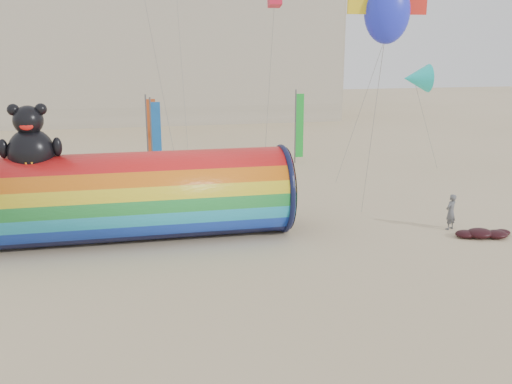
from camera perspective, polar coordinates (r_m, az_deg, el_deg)
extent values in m
plane|color=#CCB58C|center=(22.70, -0.45, -6.88)|extent=(160.00, 160.00, 0.00)
cube|color=#B7AD99|center=(67.16, -19.36, 15.34)|extent=(60.00, 15.00, 20.00)
cube|color=#28303D|center=(59.67, -20.29, 15.92)|extent=(59.50, 0.12, 17.00)
cylinder|color=red|center=(25.20, -11.73, -0.40)|extent=(13.16, 3.84, 3.84)
torus|color=#0F1438|center=(25.99, 2.61, 0.36)|extent=(0.26, 4.02, 4.02)
cylinder|color=black|center=(26.03, 2.94, 0.38)|extent=(0.07, 3.80, 3.80)
ellipsoid|color=black|center=(25.11, -21.54, 3.70)|extent=(1.87, 1.68, 1.97)
ellipsoid|color=#F3A619|center=(24.54, -21.74, 3.18)|extent=(0.96, 0.42, 0.84)
sphere|color=black|center=(24.91, -21.83, 6.66)|extent=(1.21, 1.21, 1.21)
sphere|color=black|center=(24.96, -23.12, 7.57)|extent=(0.48, 0.48, 0.48)
sphere|color=black|center=(24.78, -20.72, 7.75)|extent=(0.48, 0.48, 0.48)
ellipsoid|color=red|center=(24.45, -21.98, 6.13)|extent=(0.53, 0.19, 0.34)
ellipsoid|color=black|center=(25.16, -23.97, 3.98)|extent=(0.39, 0.39, 0.79)
ellipsoid|color=black|center=(24.81, -19.26, 4.30)|extent=(0.39, 0.39, 0.79)
imported|color=#56585E|center=(27.64, 18.90, -1.90)|extent=(0.72, 0.64, 1.67)
ellipsoid|color=#370A0E|center=(27.10, 21.46, -3.86)|extent=(1.17, 0.99, 0.41)
ellipsoid|color=#370A0E|center=(27.33, 22.91, -3.91)|extent=(0.99, 0.84, 0.34)
ellipsoid|color=#370A0E|center=(26.91, 20.21, -3.96)|extent=(0.91, 0.77, 0.32)
ellipsoid|color=#370A0E|center=(27.59, 21.52, -3.68)|extent=(0.78, 0.66, 0.27)
ellipsoid|color=#370A0E|center=(27.86, 23.41, -3.72)|extent=(0.73, 0.62, 0.25)
cylinder|color=#59595E|center=(35.44, -10.39, 5.13)|extent=(0.10, 0.10, 5.20)
cube|color=#175BB0|center=(35.44, -9.89, 5.24)|extent=(0.56, 0.06, 4.50)
cylinder|color=#59595E|center=(37.32, -10.82, 5.59)|extent=(0.10, 0.10, 5.20)
cube|color=#BB461A|center=(37.32, -10.35, 5.69)|extent=(0.56, 0.06, 4.50)
cylinder|color=#59595E|center=(40.59, 3.96, 6.54)|extent=(0.10, 0.10, 5.20)
cube|color=green|center=(40.67, 4.38, 6.62)|extent=(0.56, 0.06, 4.50)
ellipsoid|color=#222EF2|center=(21.84, 12.99, 17.16)|extent=(1.69, 1.31, 2.25)
cube|color=yellow|center=(30.68, 13.04, 16.22)|extent=(0.92, 0.06, 1.29)
cone|color=#1CE0D9|center=(32.29, 15.73, 10.89)|extent=(1.51, 1.51, 1.36)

